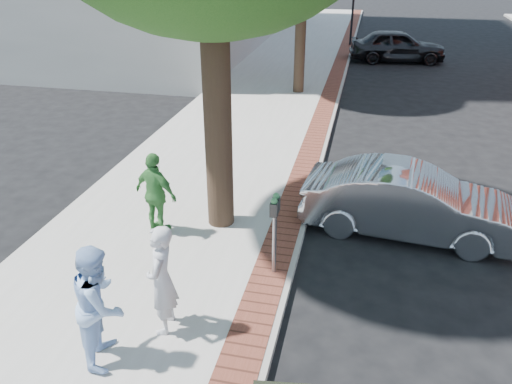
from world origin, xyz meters
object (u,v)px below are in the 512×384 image
(person_officer, at_px, (100,304))
(person_green, at_px, (156,194))
(parking_meter, at_px, (275,218))
(sedan_silver, at_px, (409,202))
(person_gray, at_px, (162,280))
(bg_car, at_px, (397,46))

(person_officer, xyz_separation_m, person_green, (-0.58, 3.21, -0.05))
(parking_meter, xyz_separation_m, person_officer, (-1.86, -2.38, -0.19))
(person_green, bearing_deg, person_officer, 119.69)
(sedan_silver, bearing_deg, parking_meter, 138.14)
(person_officer, bearing_deg, person_gray, -54.98)
(person_officer, distance_m, sedan_silver, 6.12)
(parking_meter, height_order, sedan_silver, parking_meter)
(person_officer, bearing_deg, person_green, -4.43)
(parking_meter, relative_size, bg_car, 0.33)
(person_gray, relative_size, person_green, 1.04)
(person_gray, xyz_separation_m, person_green, (-1.15, 2.54, -0.03))
(person_green, relative_size, bg_car, 0.37)
(person_gray, xyz_separation_m, person_officer, (-0.57, -0.68, 0.02))
(person_officer, relative_size, sedan_silver, 0.42)
(parking_meter, distance_m, person_gray, 2.14)
(person_officer, bearing_deg, sedan_silver, -57.45)
(person_gray, xyz_separation_m, sedan_silver, (3.58, 3.81, -0.32))
(person_officer, xyz_separation_m, bg_car, (4.37, 20.84, -0.26))
(parking_meter, xyz_separation_m, sedan_silver, (2.29, 2.11, -0.52))
(person_officer, distance_m, person_green, 3.27)
(parking_meter, height_order, person_gray, person_gray)
(person_gray, distance_m, sedan_silver, 5.23)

